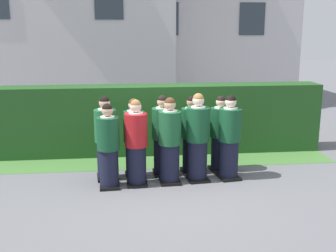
{
  "coord_description": "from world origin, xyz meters",
  "views": [
    {
      "loc": [
        -0.84,
        -7.47,
        2.85
      ],
      "look_at": [
        0.0,
        0.23,
        1.05
      ],
      "focal_mm": 44.45,
      "sensor_mm": 36.0,
      "label": 1
    }
  ],
  "objects": [
    {
      "name": "lawn_strip",
      "position": [
        0.0,
        1.23,
        0.0
      ],
      "size": [
        7.58,
        0.9,
        0.01
      ],
      "primitive_type": "cube",
      "color": "#477A38",
      "rests_on": "ground"
    },
    {
      "name": "student_rear_row_4",
      "position": [
        1.1,
        0.56,
        0.74
      ],
      "size": [
        0.42,
        0.49,
        1.57
      ],
      "color": "black",
      "rests_on": "ground"
    },
    {
      "name": "student_front_row_3",
      "position": [
        0.55,
        0.08,
        0.81
      ],
      "size": [
        0.45,
        0.56,
        1.7
      ],
      "color": "black",
      "rests_on": "ground"
    },
    {
      "name": "student_front_row_2",
      "position": [
        0.01,
        -0.0,
        0.78
      ],
      "size": [
        0.43,
        0.52,
        1.64
      ],
      "color": "black",
      "rests_on": "ground"
    },
    {
      "name": "ground_plane",
      "position": [
        0.0,
        0.0,
        0.0
      ],
      "size": [
        60.0,
        60.0,
        0.0
      ],
      "primitive_type": "plane",
      "color": "slate"
    },
    {
      "name": "student_rear_row_1",
      "position": [
        -0.65,
        0.39,
        0.75
      ],
      "size": [
        0.41,
        0.51,
        1.57
      ],
      "color": "black",
      "rests_on": "ground"
    },
    {
      "name": "student_in_red_blazer",
      "position": [
        -0.62,
        -0.04,
        0.77
      ],
      "size": [
        0.42,
        0.52,
        1.62
      ],
      "color": "black",
      "rests_on": "ground"
    },
    {
      "name": "student_rear_row_3",
      "position": [
        0.5,
        0.52,
        0.75
      ],
      "size": [
        0.41,
        0.52,
        1.58
      ],
      "color": "black",
      "rests_on": "ground"
    },
    {
      "name": "school_building_main",
      "position": [
        2.17,
        9.22,
        3.69
      ],
      "size": [
        7.15,
        4.62,
        7.2
      ],
      "color": "silver",
      "rests_on": "ground"
    },
    {
      "name": "hedge",
      "position": [
        0.0,
        2.03,
        0.8
      ],
      "size": [
        7.58,
        0.7,
        1.6
      ],
      "color": "#214C1E",
      "rests_on": "ground"
    },
    {
      "name": "student_front_row_4",
      "position": [
        1.18,
        0.1,
        0.79
      ],
      "size": [
        0.45,
        0.52,
        1.65
      ],
      "color": "black",
      "rests_on": "ground"
    },
    {
      "name": "student_rear_row_0",
      "position": [
        -1.19,
        0.34,
        0.78
      ],
      "size": [
        0.43,
        0.53,
        1.64
      ],
      "color": "black",
      "rests_on": "ground"
    },
    {
      "name": "student_rear_row_2",
      "position": [
        -0.08,
        0.47,
        0.77
      ],
      "size": [
        0.42,
        0.47,
        1.61
      ],
      "color": "black",
      "rests_on": "ground"
    },
    {
      "name": "student_front_row_0",
      "position": [
        -1.13,
        -0.12,
        0.75
      ],
      "size": [
        0.41,
        0.47,
        1.57
      ],
      "color": "black",
      "rests_on": "ground"
    }
  ]
}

